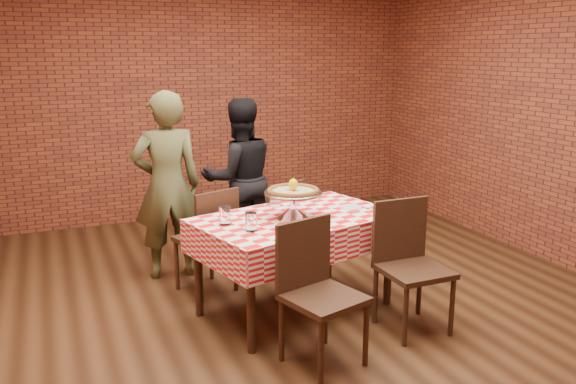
% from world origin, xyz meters
% --- Properties ---
extents(ground, '(6.00, 6.00, 0.00)m').
position_xyz_m(ground, '(0.00, 0.00, 0.00)').
color(ground, black).
rests_on(ground, ground).
extents(back_wall, '(5.50, 0.00, 5.50)m').
position_xyz_m(back_wall, '(0.00, 3.00, 1.45)').
color(back_wall, maroon).
rests_on(back_wall, ground).
extents(table, '(1.63, 1.22, 0.75)m').
position_xyz_m(table, '(0.08, 0.06, 0.38)').
color(table, '#3E2416').
rests_on(table, ground).
extents(tablecloth, '(1.68, 1.26, 0.25)m').
position_xyz_m(tablecloth, '(0.08, 0.06, 0.63)').
color(tablecloth, red).
rests_on(tablecloth, table).
extents(pizza_stand, '(0.52, 0.52, 0.20)m').
position_xyz_m(pizza_stand, '(0.04, 0.02, 0.86)').
color(pizza_stand, silver).
rests_on(pizza_stand, tablecloth).
extents(pizza, '(0.45, 0.45, 0.03)m').
position_xyz_m(pizza, '(0.04, 0.02, 0.96)').
color(pizza, '#C4B389').
rests_on(pizza, pizza_stand).
extents(lemon, '(0.08, 0.08, 0.09)m').
position_xyz_m(lemon, '(0.04, 0.02, 1.01)').
color(lemon, yellow).
rests_on(lemon, pizza).
extents(water_glass_left, '(0.10, 0.10, 0.13)m').
position_xyz_m(water_glass_left, '(-0.36, -0.17, 0.82)').
color(water_glass_left, white).
rests_on(water_glass_left, tablecloth).
extents(water_glass_right, '(0.10, 0.10, 0.13)m').
position_xyz_m(water_glass_right, '(-0.48, 0.06, 0.82)').
color(water_glass_right, white).
rests_on(water_glass_right, tablecloth).
extents(side_plate, '(0.21, 0.21, 0.01)m').
position_xyz_m(side_plate, '(0.57, 0.11, 0.76)').
color(side_plate, white).
rests_on(side_plate, tablecloth).
extents(sweetener_packet_a, '(0.06, 0.06, 0.00)m').
position_xyz_m(sweetener_packet_a, '(0.69, 0.05, 0.76)').
color(sweetener_packet_a, white).
rests_on(sweetener_packet_a, tablecloth).
extents(sweetener_packet_b, '(0.05, 0.04, 0.00)m').
position_xyz_m(sweetener_packet_b, '(0.67, 0.04, 0.76)').
color(sweetener_packet_b, white).
rests_on(sweetener_packet_b, tablecloth).
extents(condiment_caddy, '(0.09, 0.08, 0.12)m').
position_xyz_m(condiment_caddy, '(0.02, 0.40, 0.82)').
color(condiment_caddy, silver).
rests_on(condiment_caddy, tablecloth).
extents(chair_near_left, '(0.55, 0.55, 0.92)m').
position_xyz_m(chair_near_left, '(-0.08, -0.76, 0.46)').
color(chair_near_left, '#3E2416').
rests_on(chair_near_left, ground).
extents(chair_near_right, '(0.45, 0.45, 0.93)m').
position_xyz_m(chair_near_right, '(0.72, -0.57, 0.47)').
color(chair_near_right, '#3E2416').
rests_on(chair_near_right, ground).
extents(chair_far_left, '(0.53, 0.53, 0.89)m').
position_xyz_m(chair_far_left, '(-0.47, 0.70, 0.45)').
color(chair_far_left, '#3E2416').
rests_on(chair_far_left, ground).
extents(chair_far_right, '(0.49, 0.49, 0.86)m').
position_xyz_m(chair_far_right, '(0.24, 0.90, 0.43)').
color(chair_far_right, '#3E2416').
rests_on(chair_far_right, ground).
extents(diner_olive, '(0.62, 0.42, 1.65)m').
position_xyz_m(diner_olive, '(-0.67, 1.15, 0.83)').
color(diner_olive, '#4B4E2C').
rests_on(diner_olive, ground).
extents(diner_black, '(0.76, 0.60, 1.54)m').
position_xyz_m(diner_black, '(0.09, 1.46, 0.77)').
color(diner_black, black).
rests_on(diner_black, ground).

